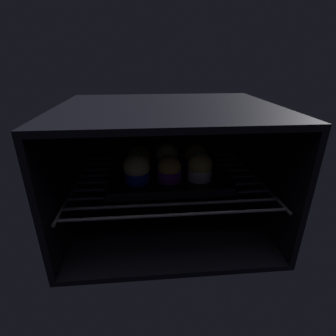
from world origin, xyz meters
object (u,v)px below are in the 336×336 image
muffin_row0_col1 (169,170)px  muffin_row1_col0 (139,159)px  muffin_row0_col2 (200,167)px  baking_tray (168,176)px  muffin_row1_col1 (167,157)px  muffin_row0_col0 (137,169)px  muffin_row1_col2 (196,157)px

muffin_row0_col1 → muffin_row1_col0: bearing=134.8°
muffin_row0_col1 → muffin_row0_col2: 8.73cm
baking_tray → muffin_row1_col0: bearing=152.9°
muffin_row0_col2 → muffin_row1_col1: (-8.48, 8.32, 0.10)cm
muffin_row0_col0 → muffin_row0_col1: 9.01cm
muffin_row0_col1 → muffin_row0_col2: size_ratio=0.87×
muffin_row0_col2 → muffin_row1_col0: 19.17cm
muffin_row0_col1 → muffin_row0_col2: bearing=0.4°
baking_tray → muffin_row0_col1: 5.59cm
muffin_row0_col1 → muffin_row0_col2: (8.72, 0.07, 0.46)cm
muffin_row0_col0 → muffin_row0_col1: muffin_row0_col0 is taller
muffin_row0_col0 → muffin_row0_col1: size_ratio=1.19×
muffin_row0_col1 → muffin_row1_col1: bearing=88.4°
muffin_row1_col0 → muffin_row1_col2: 17.65cm
muffin_row1_col0 → muffin_row0_col0: bearing=-93.5°
baking_tray → muffin_row1_col2: muffin_row1_col2 is taller
muffin_row0_col0 → muffin_row1_col1: size_ratio=1.07×
muffin_row0_col2 → muffin_row0_col1: bearing=-179.6°
muffin_row0_col2 → muffin_row1_col2: 8.79cm
muffin_row0_col2 → muffin_row1_col0: size_ratio=1.13×
baking_tray → muffin_row0_col0: 10.79cm
muffin_row0_col1 → muffin_row1_col2: (9.18, 8.84, 0.14)cm
muffin_row1_col2 → muffin_row0_col2: bearing=-93.0°
muffin_row0_col1 → muffin_row1_col0: same height
baking_tray → muffin_row1_col1: size_ratio=4.23×
baking_tray → muffin_row1_col1: muffin_row1_col1 is taller
muffin_row0_col0 → muffin_row0_col2: size_ratio=1.04×
baking_tray → muffin_row1_col1: bearing=87.7°
muffin_row0_col1 → baking_tray: bearing=89.1°
muffin_row0_col1 → muffin_row1_col0: size_ratio=0.99×
baking_tray → muffin_row1_col1: (0.17, 4.22, 4.27)cm
baking_tray → muffin_row1_col1: 6.01cm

